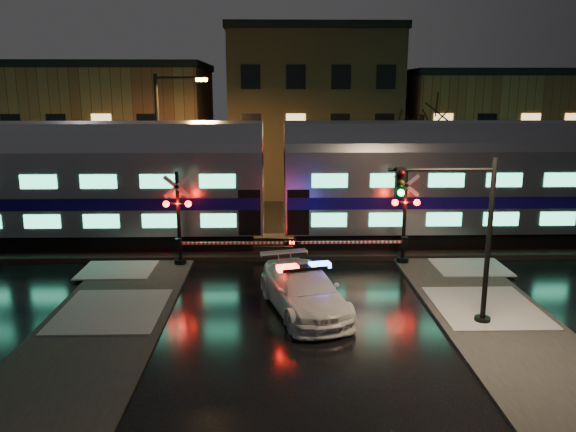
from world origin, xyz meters
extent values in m
plane|color=black|center=(0.00, 0.00, 0.00)|extent=(120.00, 120.00, 0.00)
cube|color=black|center=(0.00, 5.00, 0.12)|extent=(90.00, 4.20, 0.24)
cube|color=#2D2D2D|center=(-6.50, -6.00, 0.06)|extent=(4.00, 20.00, 0.12)
cube|color=#2D2D2D|center=(6.50, -6.00, 0.06)|extent=(4.00, 20.00, 0.12)
cube|color=brown|center=(-13.00, 22.00, 4.50)|extent=(14.00, 10.00, 9.00)
cube|color=brown|center=(2.00, 22.50, 5.75)|extent=(12.00, 11.00, 11.50)
cube|color=brown|center=(15.00, 22.00, 4.25)|extent=(12.00, 10.00, 8.50)
cube|color=black|center=(-13.90, 5.00, 0.64)|extent=(24.00, 2.40, 0.80)
cube|color=black|center=(12.10, 5.00, 0.64)|extent=(24.00, 2.40, 0.80)
cube|color=#B7BAC1|center=(12.10, 5.00, 2.94)|extent=(25.00, 3.05, 3.80)
cube|color=#12096E|center=(12.10, 5.00, 2.54)|extent=(24.75, 3.09, 0.55)
cube|color=#43FFB7|center=(12.10, 3.45, 1.79)|extent=(21.00, 0.05, 0.62)
cube|color=#43FFB7|center=(12.10, 3.45, 3.59)|extent=(21.00, 0.05, 0.62)
cylinder|color=#B7BAC1|center=(12.10, 5.00, 4.64)|extent=(25.00, 3.05, 3.05)
imported|color=white|center=(0.13, -2.90, 0.78)|extent=(3.48, 5.73, 1.55)
cube|color=black|center=(0.13, -2.90, 1.59)|extent=(1.67, 0.82, 0.10)
cube|color=#FF0C05|center=(-0.43, -3.05, 1.63)|extent=(0.78, 0.53, 0.18)
cube|color=#1426FF|center=(0.69, -2.75, 1.63)|extent=(0.78, 0.53, 0.18)
cylinder|color=black|center=(4.78, 2.40, 0.16)|extent=(0.52, 0.52, 0.31)
cylinder|color=black|center=(4.78, 2.40, 2.09)|extent=(0.17, 0.17, 4.19)
sphere|color=#FF0C05|center=(4.31, 2.22, 2.83)|extent=(0.27, 0.27, 0.27)
sphere|color=#FF0C05|center=(5.25, 2.22, 2.83)|extent=(0.27, 0.27, 0.27)
cube|color=white|center=(2.16, 2.15, 1.10)|extent=(5.23, 0.10, 0.10)
cube|color=black|center=(4.78, 2.15, 1.10)|extent=(0.25, 0.30, 0.45)
cylinder|color=black|center=(-5.00, 2.40, 0.16)|extent=(0.52, 0.52, 0.31)
cylinder|color=black|center=(-5.00, 2.40, 2.08)|extent=(0.17, 0.17, 4.17)
sphere|color=#FF0C05|center=(-5.47, 2.22, 2.81)|extent=(0.27, 0.27, 0.27)
sphere|color=#FF0C05|center=(-4.53, 2.22, 2.81)|extent=(0.27, 0.27, 0.27)
cube|color=white|center=(-2.40, 2.15, 1.09)|extent=(5.21, 0.10, 0.10)
cube|color=black|center=(-5.00, 2.15, 1.09)|extent=(0.25, 0.30, 0.45)
cylinder|color=black|center=(5.92, -4.21, 0.14)|extent=(0.51, 0.51, 0.28)
cylinder|color=black|center=(5.92, -4.21, 2.75)|extent=(0.17, 0.17, 5.51)
cylinder|color=black|center=(4.27, -4.21, 5.14)|extent=(3.30, 0.11, 0.11)
cube|color=black|center=(2.99, -4.36, 4.77)|extent=(0.29, 0.26, 0.92)
sphere|color=#0CFF3F|center=(2.99, -4.52, 4.48)|extent=(0.20, 0.20, 0.20)
cylinder|color=black|center=(-7.05, 9.00, 4.19)|extent=(0.21, 0.21, 8.38)
cylinder|color=black|center=(-5.79, 9.00, 8.17)|extent=(2.51, 0.13, 0.13)
cube|color=orange|center=(-4.64, 9.00, 8.06)|extent=(0.58, 0.29, 0.19)
camera|label=1|loc=(-0.87, -21.23, 7.52)|focal=35.00mm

